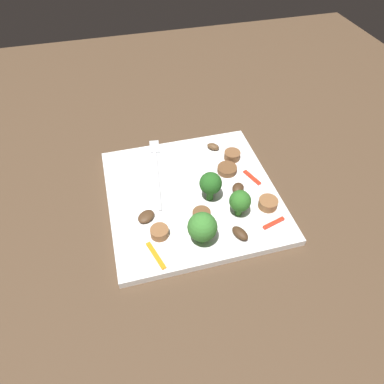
# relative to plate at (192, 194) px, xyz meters

# --- Properties ---
(ground_plane) EXTENTS (1.40, 1.40, 0.00)m
(ground_plane) POSITION_rel_plate_xyz_m (0.00, 0.00, -0.01)
(ground_plane) COLOR #4C3826
(plate) EXTENTS (0.28, 0.28, 0.01)m
(plate) POSITION_rel_plate_xyz_m (0.00, 0.00, 0.00)
(plate) COLOR white
(plate) RESTS_ON ground_plane
(fork) EXTENTS (0.18, 0.03, 0.00)m
(fork) POSITION_rel_plate_xyz_m (0.07, 0.05, 0.01)
(fork) COLOR silver
(fork) RESTS_ON plate
(broccoli_floret_0) EXTENTS (0.03, 0.03, 0.05)m
(broccoli_floret_0) POSITION_rel_plate_xyz_m (-0.06, -0.06, 0.04)
(broccoli_floret_0) COLOR #347525
(broccoli_floret_0) RESTS_ON plate
(broccoli_floret_1) EXTENTS (0.04, 0.04, 0.05)m
(broccoli_floret_1) POSITION_rel_plate_xyz_m (-0.10, 0.01, 0.04)
(broccoli_floret_1) COLOR #408630
(broccoli_floret_1) RESTS_ON plate
(broccoli_floret_2) EXTENTS (0.04, 0.04, 0.05)m
(broccoli_floret_2) POSITION_rel_plate_xyz_m (-0.02, -0.03, 0.04)
(broccoli_floret_2) COLOR #296420
(broccoli_floret_2) RESTS_ON plate
(sausage_slice_0) EXTENTS (0.04, 0.04, 0.01)m
(sausage_slice_0) POSITION_rel_plate_xyz_m (0.03, -0.07, 0.01)
(sausage_slice_0) COLOR brown
(sausage_slice_0) RESTS_ON plate
(sausage_slice_1) EXTENTS (0.04, 0.04, 0.01)m
(sausage_slice_1) POSITION_rel_plate_xyz_m (-0.06, -0.11, 0.01)
(sausage_slice_1) COLOR brown
(sausage_slice_1) RESTS_ON plate
(sausage_slice_2) EXTENTS (0.04, 0.04, 0.01)m
(sausage_slice_2) POSITION_rel_plate_xyz_m (0.06, -0.09, 0.01)
(sausage_slice_2) COLOR brown
(sausage_slice_2) RESTS_ON plate
(sausage_slice_3) EXTENTS (0.04, 0.04, 0.01)m
(sausage_slice_3) POSITION_rel_plate_xyz_m (-0.06, 0.00, 0.01)
(sausage_slice_3) COLOR brown
(sausage_slice_3) RESTS_ON plate
(sausage_slice_4) EXTENTS (0.04, 0.04, 0.01)m
(sausage_slice_4) POSITION_rel_plate_xyz_m (-0.07, 0.07, 0.01)
(sausage_slice_4) COLOR brown
(sausage_slice_4) RESTS_ON plate
(mushroom_0) EXTENTS (0.03, 0.03, 0.01)m
(mushroom_0) POSITION_rel_plate_xyz_m (-0.11, -0.05, 0.01)
(mushroom_0) COLOR #422B19
(mushroom_0) RESTS_ON plate
(mushroom_1) EXTENTS (0.03, 0.04, 0.01)m
(mushroom_1) POSITION_rel_plate_xyz_m (-0.04, 0.08, 0.01)
(mushroom_1) COLOR #4C331E
(mushroom_1) RESTS_ON plate
(mushroom_2) EXTENTS (0.03, 0.03, 0.01)m
(mushroom_2) POSITION_rel_plate_xyz_m (-0.02, -0.08, 0.01)
(mushroom_2) COLOR #422B19
(mushroom_2) RESTS_ON plate
(mushroom_3) EXTENTS (0.03, 0.03, 0.01)m
(mushroom_3) POSITION_rel_plate_xyz_m (0.10, -0.07, 0.01)
(mushroom_3) COLOR brown
(mushroom_3) RESTS_ON plate
(pepper_strip_0) EXTENTS (0.04, 0.02, 0.00)m
(pepper_strip_0) POSITION_rel_plate_xyz_m (0.01, -0.11, 0.01)
(pepper_strip_0) COLOR red
(pepper_strip_0) RESTS_ON plate
(pepper_strip_1) EXTENTS (0.02, 0.04, 0.00)m
(pepper_strip_1) POSITION_rel_plate_xyz_m (-0.10, -0.11, 0.01)
(pepper_strip_1) COLOR red
(pepper_strip_1) RESTS_ON plate
(pepper_strip_2) EXTENTS (0.05, 0.02, 0.00)m
(pepper_strip_2) POSITION_rel_plate_xyz_m (-0.11, 0.08, 0.01)
(pepper_strip_2) COLOR orange
(pepper_strip_2) RESTS_ON plate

